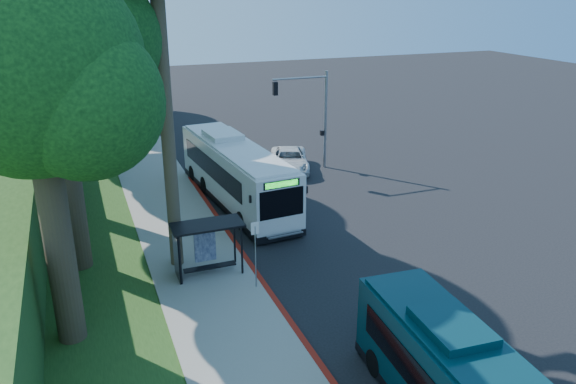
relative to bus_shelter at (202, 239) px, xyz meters
name	(u,v)px	position (x,y,z in m)	size (l,w,h in m)	color
ground	(321,228)	(7.26, 2.86, -1.81)	(140.00, 140.00, 0.00)	black
sidewalk	(190,248)	(-0.04, 2.86, -1.75)	(4.50, 70.00, 0.12)	gray
red_curb	(258,276)	(2.26, -1.14, -1.74)	(0.25, 30.00, 0.13)	maroon
grass_verge	(68,228)	(-5.74, 7.86, -1.78)	(8.00, 70.00, 0.06)	#234719
bus_shelter	(202,239)	(0.00, 0.00, 0.00)	(3.20, 1.51, 2.55)	black
stop_sign_pole	(255,246)	(1.86, -2.14, 0.28)	(0.35, 0.06, 3.17)	gray
traffic_signal_pole	(313,109)	(11.04, 12.86, 2.62)	(4.10, 0.30, 7.00)	gray
tree_0	(49,20)	(-5.14, 2.84, 9.40)	(8.40, 8.00, 15.70)	#382B1E
tree_2	(61,19)	(-4.64, 18.84, 8.67)	(8.82, 8.40, 15.12)	#382B1E
tree_4	(67,18)	(-4.14, 34.84, 7.92)	(8.40, 8.00, 14.14)	#382B1E
tree_5	(76,22)	(-3.16, 42.84, 7.16)	(7.35, 7.00, 12.86)	#382B1E
tree_6	(36,80)	(-5.65, -3.16, 7.90)	(7.56, 7.20, 13.74)	#382B1E
white_bus	(235,172)	(4.06, 8.54, 0.10)	(3.83, 13.30, 3.91)	silver
pickup	(290,160)	(9.37, 13.04, -1.03)	(2.58, 5.59, 1.55)	silver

